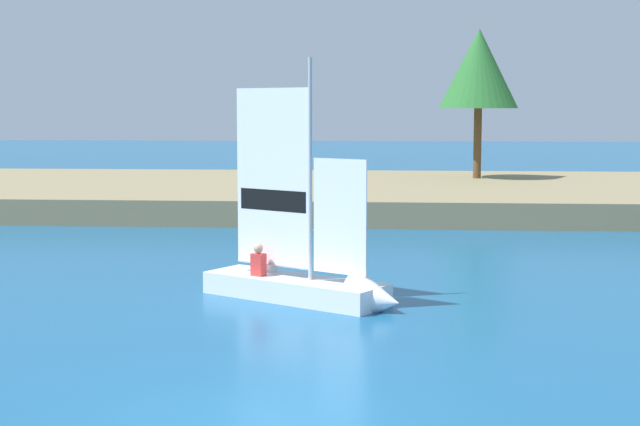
{
  "coord_description": "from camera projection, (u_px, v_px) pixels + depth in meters",
  "views": [
    {
      "loc": [
        1.8,
        -11.36,
        3.97
      ],
      "look_at": [
        -0.11,
        13.22,
        1.2
      ],
      "focal_mm": 52.85,
      "sensor_mm": 36.0,
      "label": 1
    }
  ],
  "objects": [
    {
      "name": "ground_plane",
      "position": [
        247.0,
        425.0,
        11.83
      ],
      "size": [
        200.0,
        200.0,
        0.0
      ],
      "primitive_type": "plane",
      "color": "#195684"
    },
    {
      "name": "shore_bank",
      "position": [
        349.0,
        194.0,
        38.61
      ],
      "size": [
        80.0,
        15.6,
        0.89
      ],
      "primitive_type": "cube",
      "color": "#897A56",
      "rests_on": "ground"
    },
    {
      "name": "shoreline_tree_left",
      "position": [
        479.0,
        69.0,
        40.67
      ],
      "size": [
        3.42,
        3.42,
        6.47
      ],
      "color": "brown",
      "rests_on": "shore_bank"
    },
    {
      "name": "sailboat",
      "position": [
        318.0,
        282.0,
        19.17
      ],
      "size": [
        4.48,
        3.33,
        5.28
      ],
      "rotation": [
        0.0,
        0.0,
        -0.55
      ],
      "color": "white",
      "rests_on": "ground"
    }
  ]
}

